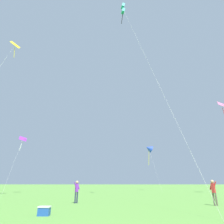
# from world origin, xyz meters

# --- Properties ---
(kite_teal_box) EXTENTS (3.73, 12.33, 26.33)m
(kite_teal_box) POSITION_xyz_m (3.02, 19.44, 25.27)
(kite_teal_box) COLOR teal
(kite_teal_box) RESTS_ON ground_plane
(kite_blue_delta) EXTENTS (2.14, 8.39, 9.84)m
(kite_blue_delta) POSITION_xyz_m (9.33, 42.15, 8.85)
(kite_blue_delta) COLOR blue
(kite_blue_delta) RESTS_ON ground_plane
(kite_yellow_diamond) EXTENTS (1.38, 8.14, 19.91)m
(kite_yellow_diamond) POSITION_xyz_m (-11.90, 19.22, 18.12)
(kite_yellow_diamond) COLOR yellow
(kite_yellow_diamond) RESTS_ON ground_plane
(kite_pink_low) EXTENTS (4.05, 8.86, 14.52)m
(kite_pink_low) POSITION_xyz_m (19.47, 28.00, 13.10)
(kite_pink_low) COLOR pink
(kite_pink_low) RESTS_ON ground_plane
(kite_purple_streamer) EXTENTS (3.17, 8.96, 9.00)m
(kite_purple_streamer) POSITION_xyz_m (-13.71, 29.68, 7.98)
(kite_purple_streamer) COLOR purple
(kite_purple_streamer) RESTS_ON ground_plane
(person_far_back) EXTENTS (0.43, 0.49, 1.75)m
(person_far_back) POSITION_xyz_m (8.94, 13.45, 1.05)
(person_far_back) COLOR #665B4C
(person_far_back) RESTS_ON ground_plane
(person_in_blue_jacket) EXTENTS (0.47, 0.41, 1.70)m
(person_in_blue_jacket) POSITION_xyz_m (-1.43, 15.08, 1.02)
(person_in_blue_jacket) COLOR #2D3351
(person_in_blue_jacket) RESTS_ON ground_plane
(picnic_cooler) EXTENTS (0.60, 0.40, 0.44)m
(picnic_cooler) POSITION_xyz_m (-1.83, 8.77, 0.22)
(picnic_cooler) COLOR #2351B2
(picnic_cooler) RESTS_ON ground_plane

